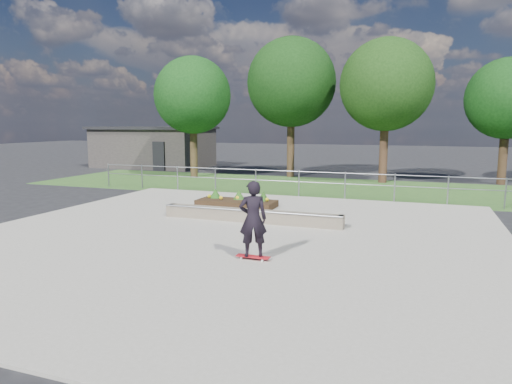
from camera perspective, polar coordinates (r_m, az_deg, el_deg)
ground at (r=13.04m, az=-3.10°, el=-5.66°), size 120.00×120.00×0.00m
grass_verge at (r=23.38m, az=7.54°, el=0.61°), size 30.00×8.00×0.02m
concrete_slab at (r=13.03m, az=-3.10°, el=-5.53°), size 15.00×15.00×0.06m
fence at (r=19.90m, az=5.39°, el=1.48°), size 20.06×0.06×1.20m
building at (r=35.21m, az=-12.66°, el=5.56°), size 8.40×5.40×3.00m
tree_far_left at (r=27.88m, az=-7.92°, el=11.84°), size 4.55×4.55×7.15m
tree_mid_left at (r=27.76m, az=4.44°, el=13.47°), size 5.25×5.25×8.25m
tree_mid_right at (r=25.77m, az=15.96°, el=12.72°), size 4.90×4.90×7.70m
tree_far_right at (r=27.44m, az=28.93°, el=10.15°), size 4.20×4.20×6.60m
grind_ledge at (r=14.70m, az=-0.70°, el=-2.97°), size 6.00×0.44×0.43m
planter_bed at (r=17.47m, az=-2.39°, el=-1.21°), size 3.00×1.20×0.61m
skateboarder at (r=10.49m, az=-0.38°, el=-3.41°), size 0.80×0.65×1.85m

